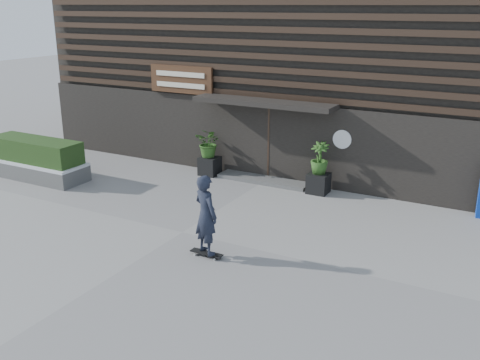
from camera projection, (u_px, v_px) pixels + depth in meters
The scene contains 11 objects.
ground at pixel (182, 232), 13.39m from camera, with size 80.00×80.00×0.00m, color gray.
entrance_step at pixel (264, 180), 17.22m from camera, with size 3.00×0.80×0.12m, color #50504D.
planter_pot_left at pixel (210, 166), 17.84m from camera, with size 0.60×0.60×0.60m, color black.
bamboo_left at pixel (209, 143), 17.59m from camera, with size 0.86×0.75×0.96m, color #2D591E.
planter_pot_right at pixel (318, 183), 16.11m from camera, with size 0.60×0.60×0.60m, color black.
bamboo_right at pixel (320, 158), 15.87m from camera, with size 0.54×0.54×0.96m, color #2D591E.
raised_bed at pixel (38, 170), 17.55m from camera, with size 3.50×1.20×0.50m, color #4E4E4B.
snow_layer at pixel (37, 161), 17.46m from camera, with size 3.50×1.20×0.08m, color white.
hedge at pixel (35, 150), 17.34m from camera, with size 3.30×1.00×0.70m, color #1E3914.
building at pixel (328, 43), 20.47m from camera, with size 18.00×11.00×8.00m.
skateboarder at pixel (206, 215), 11.81m from camera, with size 0.78×0.66×1.91m.
Camera 1 is at (7.14, -10.15, 5.39)m, focal length 40.49 mm.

